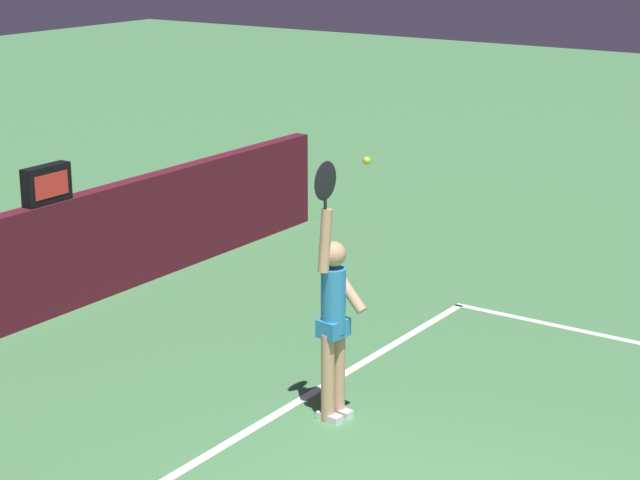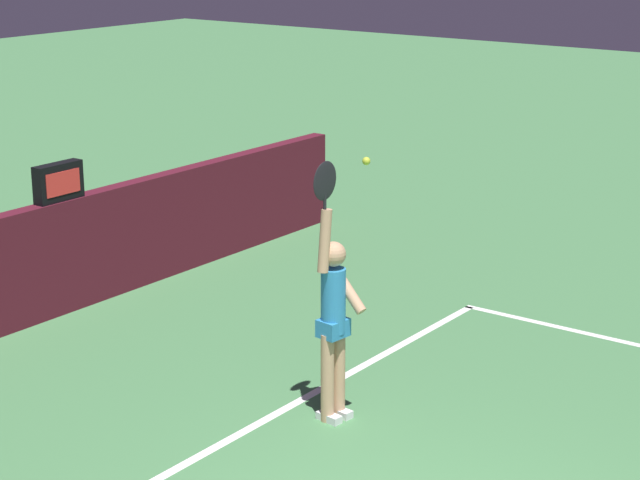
{
  "view_description": "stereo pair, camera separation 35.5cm",
  "coord_description": "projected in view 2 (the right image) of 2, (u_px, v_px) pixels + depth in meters",
  "views": [
    {
      "loc": [
        -5.8,
        -3.05,
        4.41
      ],
      "look_at": [
        1.97,
        2.24,
        1.67
      ],
      "focal_mm": 63.78,
      "sensor_mm": 36.0,
      "label": 1
    },
    {
      "loc": [
        -5.6,
        -3.34,
        4.41
      ],
      "look_at": [
        1.97,
        2.24,
        1.67
      ],
      "focal_mm": 63.78,
      "sensor_mm": 36.0,
      "label": 2
    }
  ],
  "objects": [
    {
      "name": "tennis_player",
      "position": [
        333.0,
        315.0,
        9.97
      ],
      "size": [
        0.45,
        0.43,
        2.41
      ],
      "color": "tan",
      "rests_on": "ground"
    },
    {
      "name": "tennis_ball",
      "position": [
        366.0,
        161.0,
        9.45
      ],
      "size": [
        0.07,
        0.07,
        0.07
      ],
      "color": "#CADE38"
    },
    {
      "name": "speed_display",
      "position": [
        58.0,
        182.0,
        12.59
      ],
      "size": [
        0.61,
        0.16,
        0.42
      ],
      "color": "black",
      "rests_on": "back_wall"
    }
  ]
}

